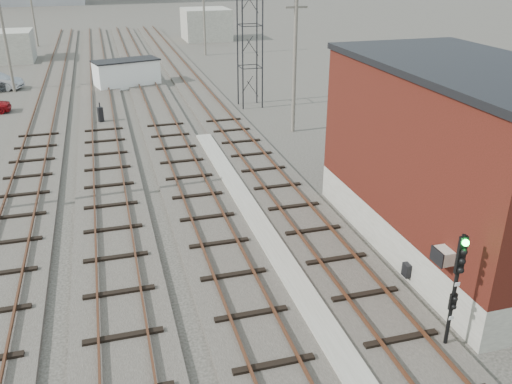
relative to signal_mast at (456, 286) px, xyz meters
name	(u,v)px	position (x,y,z in m)	size (l,w,h in m)	color
ground	(147,55)	(-3.70, 53.51, -2.23)	(320.00, 320.00, 0.00)	#282621
track_right	(202,95)	(-1.20, 32.51, -2.13)	(3.20, 90.00, 0.39)	#332D28
track_mid_right	(153,98)	(-5.20, 32.51, -2.13)	(3.20, 90.00, 0.39)	#332D28
track_mid_left	(101,102)	(-9.20, 32.51, -2.13)	(3.20, 90.00, 0.39)	#332D28
track_left	(47,105)	(-13.20, 32.51, -2.13)	(3.20, 90.00, 0.39)	#332D28
platform_curb	(268,241)	(-3.20, 7.51, -2.10)	(0.90, 28.00, 0.26)	gray
brick_building	(461,160)	(3.80, 5.51, 1.40)	(6.54, 12.20, 7.22)	gray
lattice_tower	(250,3)	(1.80, 28.51, 5.27)	(1.60, 1.60, 15.00)	black
utility_pole_left_b	(4,33)	(-16.20, 38.51, 2.56)	(1.80, 0.24, 9.00)	#595147
utility_pole_left_c	(32,6)	(-16.20, 63.51, 2.56)	(1.80, 0.24, 9.00)	#595147
utility_pole_right_a	(295,58)	(2.80, 21.51, 2.56)	(1.80, 0.24, 9.00)	#595147
utility_pole_right_b	(204,11)	(2.80, 51.51, 2.56)	(1.80, 0.24, 9.00)	#595147
shed_right	(206,24)	(5.30, 63.51, -0.23)	(6.00, 6.00, 4.00)	gray
signal_mast	(456,286)	(0.00, 0.00, 0.00)	(0.40, 0.41, 3.85)	gray
switch_stand	(101,115)	(-9.32, 26.60, -1.57)	(0.41, 0.41, 1.41)	black
site_trailer	(127,73)	(-6.82, 37.74, -1.05)	(6.01, 3.76, 2.35)	white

